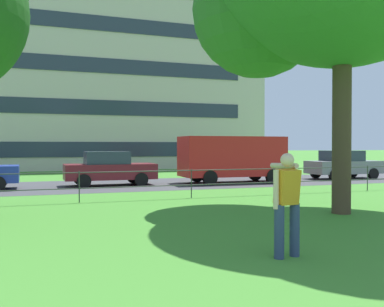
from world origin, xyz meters
TOP-DOWN VIEW (x-y plane):
  - street_strip at (0.00, 20.36)m, footprint 80.00×6.41m
  - park_fence at (-0.00, 14.62)m, footprint 33.76×0.04m
  - person_thrower at (0.71, 6.67)m, footprint 0.51×0.82m
  - car_maroon_left at (-0.11, 20.16)m, footprint 4.02×1.86m
  - panel_van_far_left at (5.76, 19.71)m, footprint 5.04×2.18m
  - car_grey_right at (12.50, 19.98)m, footprint 4.01×1.84m
  - apartment_building_background at (-0.85, 40.05)m, footprint 31.28×15.00m

SIDE VIEW (x-z plane):
  - street_strip at x=0.00m, z-range 0.00..0.01m
  - park_fence at x=0.00m, z-range 0.17..1.17m
  - car_maroon_left at x=-0.11m, z-range 0.01..1.55m
  - car_grey_right at x=12.50m, z-range 0.01..1.55m
  - person_thrower at x=0.71m, z-range 0.07..1.74m
  - panel_van_far_left at x=5.76m, z-range 0.15..2.39m
  - apartment_building_background at x=-0.85m, z-range 0.00..15.77m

